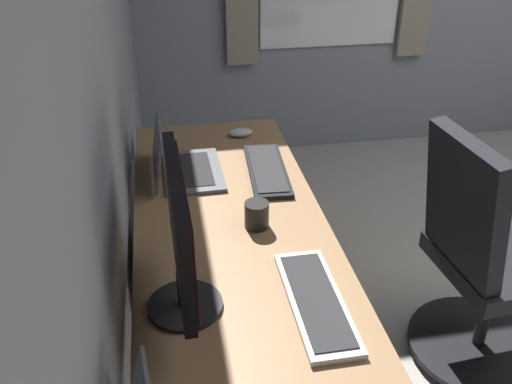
{
  "coord_description": "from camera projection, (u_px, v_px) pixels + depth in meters",
  "views": [
    {
      "loc": [
        -1.37,
        2.1,
        1.74
      ],
      "look_at": [
        -0.05,
        1.86,
        0.95
      ],
      "focal_mm": 38.74,
      "sensor_mm": 36.0,
      "label": 1
    }
  ],
  "objects": [
    {
      "name": "mouse_main",
      "position": [
        241.0,
        133.0,
        2.39
      ],
      "size": [
        0.06,
        0.1,
        0.03
      ],
      "primitive_type": "ellipsoid",
      "color": "silver",
      "rests_on": "desk"
    },
    {
      "name": "office_chair",
      "position": [
        482.0,
        267.0,
        2.05
      ],
      "size": [
        0.56,
        0.57,
        0.97
      ],
      "color": "black",
      "rests_on": "ground"
    },
    {
      "name": "drawer_pedestal",
      "position": [
        227.0,
        318.0,
        1.97
      ],
      "size": [
        0.4,
        0.51,
        0.69
      ],
      "color": "#936D47",
      "rests_on": "ground"
    },
    {
      "name": "keyboard_main",
      "position": [
        316.0,
        301.0,
        1.47
      ],
      "size": [
        0.42,
        0.14,
        0.02
      ],
      "color": "silver",
      "rests_on": "desk"
    },
    {
      "name": "keyboard_spare",
      "position": [
        267.0,
        170.0,
        2.11
      ],
      "size": [
        0.43,
        0.17,
        0.02
      ],
      "color": "black",
      "rests_on": "desk"
    },
    {
      "name": "coffee_mug",
      "position": [
        257.0,
        214.0,
        1.78
      ],
      "size": [
        0.12,
        0.08,
        0.09
      ],
      "color": "black",
      "rests_on": "desk"
    },
    {
      "name": "monitor_primary",
      "position": [
        180.0,
        235.0,
        1.35
      ],
      "size": [
        0.46,
        0.2,
        0.41
      ],
      "color": "black",
      "rests_on": "desk"
    },
    {
      "name": "desk",
      "position": [
        240.0,
        275.0,
        1.69
      ],
      "size": [
        2.04,
        0.63,
        0.73
      ],
      "color": "#936D47",
      "rests_on": "ground"
    },
    {
      "name": "laptop_leftmost",
      "position": [
        179.0,
        162.0,
        2.07
      ],
      "size": [
        0.35,
        0.26,
        0.22
      ],
      "color": "#595B60",
      "rests_on": "desk"
    },
    {
      "name": "wall_back",
      "position": [
        78.0,
        75.0,
        1.35
      ],
      "size": [
        4.86,
        0.1,
        2.6
      ],
      "primitive_type": "cube",
      "color": "#8C939E",
      "rests_on": "ground"
    }
  ]
}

